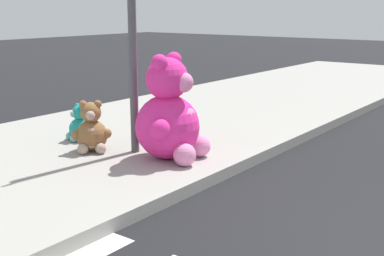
{
  "coord_description": "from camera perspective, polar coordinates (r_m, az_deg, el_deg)",
  "views": [
    {
      "loc": [
        -3.95,
        -0.27,
        2.07
      ],
      "look_at": [
        1.22,
        3.6,
        0.55
      ],
      "focal_mm": 48.11,
      "sensor_mm": 36.0,
      "label": 1
    }
  ],
  "objects": [
    {
      "name": "sidewalk",
      "position": [
        7.03,
        -16.67,
        -3.8
      ],
      "size": [
        28.0,
        4.4,
        0.15
      ],
      "primitive_type": "cube",
      "color": "#9E9B93",
      "rests_on": "ground_plane"
    },
    {
      "name": "sign_pole",
      "position": [
        6.81,
        -6.65,
        11.29
      ],
      "size": [
        0.56,
        0.11,
        3.2
      ],
      "color": "#4C4C51",
      "rests_on": "sidewalk"
    },
    {
      "name": "plush_pink_large",
      "position": [
        6.59,
        -2.43,
        1.19
      ],
      "size": [
        1.04,
        0.96,
        1.36
      ],
      "color": "#F22D93",
      "rests_on": "sidewalk"
    },
    {
      "name": "plush_teal",
      "position": [
        7.77,
        -12.41,
        0.26
      ],
      "size": [
        0.39,
        0.4,
        0.54
      ],
      "color": "teal",
      "rests_on": "sidewalk"
    },
    {
      "name": "plush_brown",
      "position": [
        7.12,
        -11.07,
        -0.33
      ],
      "size": [
        0.5,
        0.5,
        0.7
      ],
      "color": "olive",
      "rests_on": "sidewalk"
    },
    {
      "name": "plush_red",
      "position": [
        7.66,
        -2.19,
        0.66
      ],
      "size": [
        0.46,
        0.45,
        0.63
      ],
      "color": "red",
      "rests_on": "sidewalk"
    }
  ]
}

